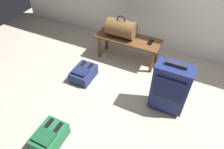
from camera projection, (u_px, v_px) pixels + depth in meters
name	position (u px, v px, depth m)	size (l,w,h in m)	color
ground_plane	(137.00, 117.00, 2.57)	(6.60, 6.60, 0.00)	#B2A893
bench	(128.00, 41.00, 3.17)	(1.00, 0.36, 0.42)	brown
duffel_bag_brown	(121.00, 28.00, 3.07)	(0.44, 0.26, 0.34)	brown
cell_phone	(150.00, 42.00, 3.03)	(0.07, 0.14, 0.01)	black
suitcase_upright_navy	(170.00, 88.00, 2.42)	(0.42, 0.24, 0.74)	navy
backpack_navy	(84.00, 73.00, 3.02)	(0.28, 0.38, 0.21)	navy
backpack_green	(50.00, 137.00, 2.27)	(0.28, 0.38, 0.21)	#1E6038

